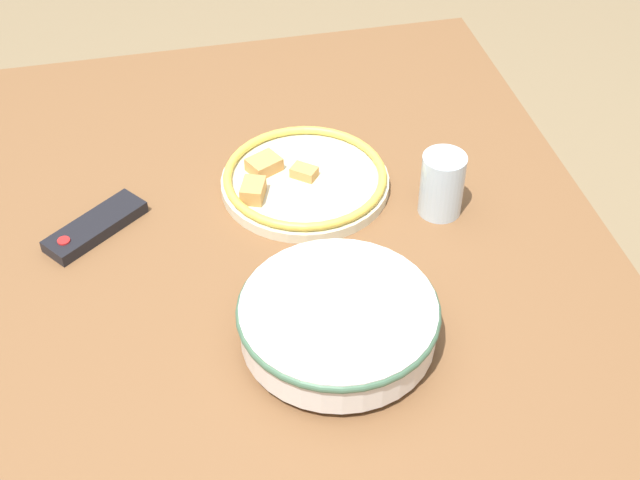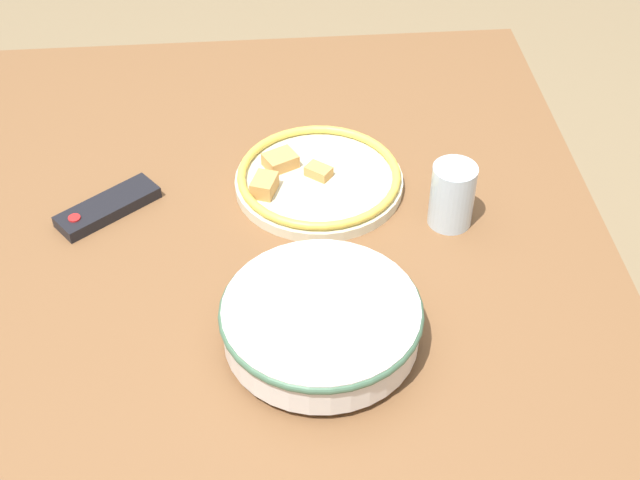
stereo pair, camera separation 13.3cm
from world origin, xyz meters
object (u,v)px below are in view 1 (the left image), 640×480
at_px(tv_remote, 95,227).
at_px(food_plate, 303,180).
at_px(drinking_glass, 442,184).
at_px(noodle_bowl, 338,320).

bearing_deg(tv_remote, food_plate, -121.35).
bearing_deg(food_plate, tv_remote, 96.10).
relative_size(food_plate, drinking_glass, 2.60).
relative_size(noodle_bowl, food_plate, 0.99).
xyz_separation_m(food_plate, tv_remote, (-0.04, 0.34, -0.01)).
relative_size(noodle_bowl, tv_remote, 1.65).
xyz_separation_m(food_plate, drinking_glass, (-0.10, -0.20, 0.04)).
height_order(food_plate, drinking_glass, drinking_glass).
height_order(noodle_bowl, tv_remote, noodle_bowl).
bearing_deg(noodle_bowl, drinking_glass, -43.58).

